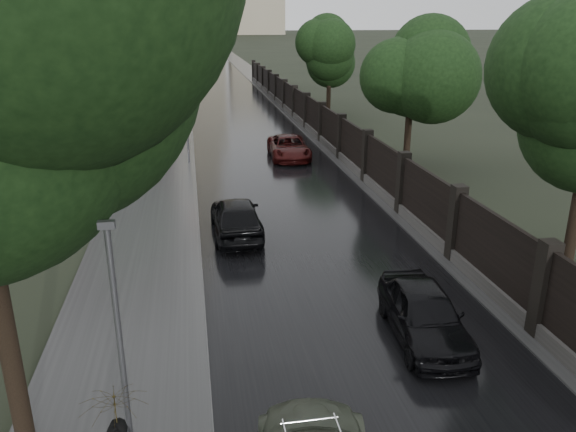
{
  "coord_description": "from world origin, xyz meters",
  "views": [
    {
      "loc": [
        -4.08,
        -6.61,
        7.93
      ],
      "look_at": [
        -0.96,
        11.32,
        1.5
      ],
      "focal_mm": 35.0,
      "sensor_mm": 36.0,
      "label": 1
    }
  ],
  "objects_px": {
    "tree_left_far": "(122,65)",
    "tree_right_b": "(412,78)",
    "car_right_near": "(424,313)",
    "hatchback_left": "(236,217)",
    "pedestrian_umbrella": "(116,419)",
    "car_right_far": "(289,147)",
    "traffic_light": "(187,124)",
    "lamp_post": "(122,362)",
    "tree_right_c": "(329,57)"
  },
  "relations": [
    {
      "from": "traffic_light",
      "to": "car_right_near",
      "type": "xyz_separation_m",
      "value": [
        5.9,
        -19.55,
        -1.68
      ]
    },
    {
      "from": "traffic_light",
      "to": "tree_left_far",
      "type": "bearing_deg",
      "value": 126.47
    },
    {
      "from": "hatchback_left",
      "to": "pedestrian_umbrella",
      "type": "height_order",
      "value": "pedestrian_umbrella"
    },
    {
      "from": "lamp_post",
      "to": "pedestrian_umbrella",
      "type": "relative_size",
      "value": 1.79
    },
    {
      "from": "tree_right_b",
      "to": "traffic_light",
      "type": "height_order",
      "value": "tree_right_b"
    },
    {
      "from": "car_right_near",
      "to": "car_right_far",
      "type": "bearing_deg",
      "value": 94.6
    },
    {
      "from": "car_right_near",
      "to": "pedestrian_umbrella",
      "type": "xyz_separation_m",
      "value": [
        -7.1,
        -4.56,
        1.34
      ]
    },
    {
      "from": "tree_right_c",
      "to": "car_right_far",
      "type": "distance_m",
      "value": 16.02
    },
    {
      "from": "hatchback_left",
      "to": "tree_right_c",
      "type": "bearing_deg",
      "value": -111.35
    },
    {
      "from": "tree_left_far",
      "to": "hatchback_left",
      "type": "xyz_separation_m",
      "value": [
        5.43,
        -16.38,
        -4.47
      ]
    },
    {
      "from": "tree_right_c",
      "to": "lamp_post",
      "type": "xyz_separation_m",
      "value": [
        -12.9,
        -38.5,
        -2.28
      ]
    },
    {
      "from": "tree_right_c",
      "to": "traffic_light",
      "type": "distance_m",
      "value": 19.26
    },
    {
      "from": "tree_right_b",
      "to": "car_right_near",
      "type": "bearing_deg",
      "value": -109.61
    },
    {
      "from": "tree_right_c",
      "to": "lamp_post",
      "type": "distance_m",
      "value": 40.67
    },
    {
      "from": "hatchback_left",
      "to": "car_right_near",
      "type": "relative_size",
      "value": 1.08
    },
    {
      "from": "tree_right_b",
      "to": "pedestrian_umbrella",
      "type": "bearing_deg",
      "value": -121.61
    },
    {
      "from": "tree_left_far",
      "to": "lamp_post",
      "type": "xyz_separation_m",
      "value": [
        2.6,
        -28.5,
        -2.57
      ]
    },
    {
      "from": "tree_right_c",
      "to": "hatchback_left",
      "type": "height_order",
      "value": "tree_right_c"
    },
    {
      "from": "lamp_post",
      "to": "tree_right_c",
      "type": "bearing_deg",
      "value": 71.48
    },
    {
      "from": "traffic_light",
      "to": "tree_right_b",
      "type": "bearing_deg",
      "value": -14.24
    },
    {
      "from": "pedestrian_umbrella",
      "to": "tree_right_c",
      "type": "bearing_deg",
      "value": 94.24
    },
    {
      "from": "tree_right_c",
      "to": "car_right_far",
      "type": "relative_size",
      "value": 1.45
    },
    {
      "from": "lamp_post",
      "to": "traffic_light",
      "type": "bearing_deg",
      "value": 87.32
    },
    {
      "from": "tree_left_far",
      "to": "tree_right_c",
      "type": "distance_m",
      "value": 18.45
    },
    {
      "from": "traffic_light",
      "to": "lamp_post",
      "type": "bearing_deg",
      "value": -92.68
    },
    {
      "from": "car_right_near",
      "to": "tree_left_far",
      "type": "bearing_deg",
      "value": 115.96
    },
    {
      "from": "tree_left_far",
      "to": "hatchback_left",
      "type": "height_order",
      "value": "tree_left_far"
    },
    {
      "from": "car_right_far",
      "to": "pedestrian_umbrella",
      "type": "xyz_separation_m",
      "value": [
        -7.1,
        -24.84,
        1.38
      ]
    },
    {
      "from": "traffic_light",
      "to": "hatchback_left",
      "type": "height_order",
      "value": "traffic_light"
    },
    {
      "from": "tree_right_c",
      "to": "hatchback_left",
      "type": "distance_m",
      "value": 28.54
    },
    {
      "from": "tree_left_far",
      "to": "pedestrian_umbrella",
      "type": "height_order",
      "value": "tree_left_far"
    },
    {
      "from": "car_right_near",
      "to": "car_right_far",
      "type": "relative_size",
      "value": 0.87
    },
    {
      "from": "pedestrian_umbrella",
      "to": "tree_right_b",
      "type": "bearing_deg",
      "value": 81.0
    },
    {
      "from": "car_right_near",
      "to": "hatchback_left",
      "type": "bearing_deg",
      "value": 121.64
    },
    {
      "from": "pedestrian_umbrella",
      "to": "traffic_light",
      "type": "bearing_deg",
      "value": 109.78
    },
    {
      "from": "lamp_post",
      "to": "car_right_far",
      "type": "relative_size",
      "value": 1.06
    },
    {
      "from": "hatchback_left",
      "to": "car_right_far",
      "type": "bearing_deg",
      "value": -109.47
    },
    {
      "from": "tree_left_far",
      "to": "tree_right_b",
      "type": "xyz_separation_m",
      "value": [
        15.5,
        -8.0,
        -0.29
      ]
    },
    {
      "from": "car_right_near",
      "to": "car_right_far",
      "type": "xyz_separation_m",
      "value": [
        0.0,
        20.29,
        -0.05
      ]
    },
    {
      "from": "car_right_near",
      "to": "pedestrian_umbrella",
      "type": "bearing_deg",
      "value": -142.69
    },
    {
      "from": "car_right_far",
      "to": "pedestrian_umbrella",
      "type": "distance_m",
      "value": 25.87
    },
    {
      "from": "tree_right_c",
      "to": "hatchback_left",
      "type": "relative_size",
      "value": 1.54
    },
    {
      "from": "traffic_light",
      "to": "pedestrian_umbrella",
      "type": "distance_m",
      "value": 24.14
    },
    {
      "from": "hatchback_left",
      "to": "pedestrian_umbrella",
      "type": "distance_m",
      "value": 13.13
    },
    {
      "from": "tree_right_c",
      "to": "lamp_post",
      "type": "height_order",
      "value": "tree_right_c"
    },
    {
      "from": "tree_right_b",
      "to": "tree_right_c",
      "type": "distance_m",
      "value": 18.0
    },
    {
      "from": "lamp_post",
      "to": "hatchback_left",
      "type": "bearing_deg",
      "value": 76.88
    },
    {
      "from": "tree_right_c",
      "to": "tree_left_far",
      "type": "bearing_deg",
      "value": -147.17
    },
    {
      "from": "tree_right_b",
      "to": "lamp_post",
      "type": "xyz_separation_m",
      "value": [
        -12.9,
        -20.5,
        -2.28
      ]
    },
    {
      "from": "tree_left_far",
      "to": "tree_right_c",
      "type": "height_order",
      "value": "tree_left_far"
    }
  ]
}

